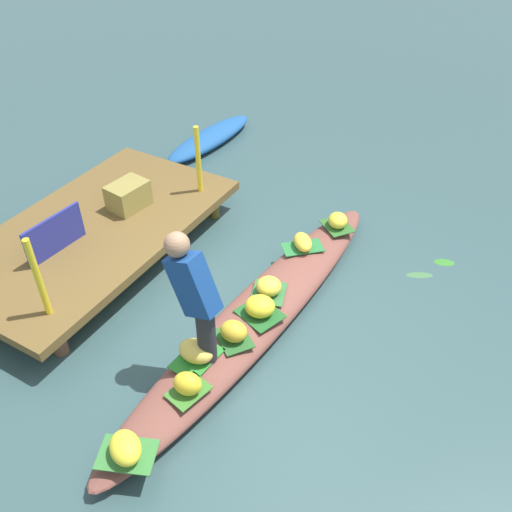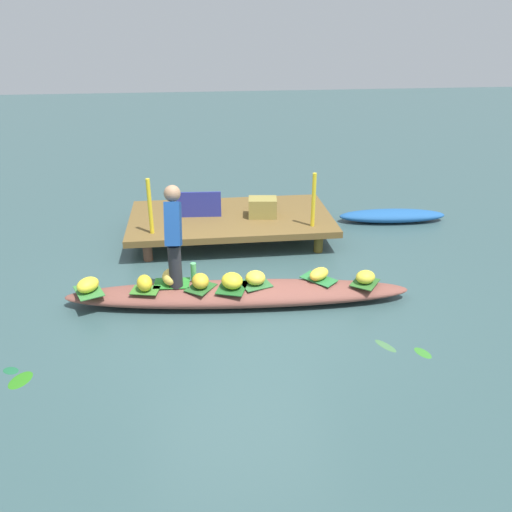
{
  "view_description": "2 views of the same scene",
  "coord_description": "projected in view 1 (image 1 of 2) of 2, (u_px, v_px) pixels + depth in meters",
  "views": [
    {
      "loc": [
        -3.23,
        -1.84,
        3.84
      ],
      "look_at": [
        0.35,
        0.22,
        0.53
      ],
      "focal_mm": 38.05,
      "sensor_mm": 36.0,
      "label": 1
    },
    {
      "loc": [
        -0.47,
        -5.73,
        3.29
      ],
      "look_at": [
        0.29,
        0.56,
        0.37
      ],
      "focal_mm": 36.71,
      "sensor_mm": 36.0,
      "label": 2
    }
  ],
  "objects": [
    {
      "name": "banana_bunch_3",
      "position": [
        338.0,
        220.0,
        6.11
      ],
      "size": [
        0.32,
        0.31,
        0.16
      ],
      "primitive_type": "ellipsoid",
      "rotation": [
        0.0,
        0.0,
        3.6
      ],
      "color": "yellow",
      "rests_on": "vendor_boat"
    },
    {
      "name": "banana_bunch_4",
      "position": [
        125.0,
        448.0,
        3.88
      ],
      "size": [
        0.35,
        0.37,
        0.17
      ],
      "primitive_type": "ellipsoid",
      "rotation": [
        0.0,
        0.0,
        4.15
      ],
      "color": "yellow",
      "rests_on": "vendor_boat"
    },
    {
      "name": "leaf_mat_7",
      "position": [
        260.0,
        314.0,
        5.06
      ],
      "size": [
        0.44,
        0.48,
        0.01
      ],
      "primitive_type": "cube",
      "rotation": [
        0.0,
        0.0,
        1.24
      ],
      "color": "#205D25",
      "rests_on": "vendor_boat"
    },
    {
      "name": "leaf_mat_0",
      "position": [
        269.0,
        293.0,
        5.29
      ],
      "size": [
        0.43,
        0.41,
        0.01
      ],
      "primitive_type": "cube",
      "rotation": [
        0.0,
        0.0,
        0.31
      ],
      "color": "#336F39",
      "rests_on": "vendor_boat"
    },
    {
      "name": "leaf_mat_5",
      "position": [
        234.0,
        338.0,
        4.82
      ],
      "size": [
        0.42,
        0.44,
        0.01
      ],
      "primitive_type": "cube",
      "rotation": [
        0.0,
        0.0,
        0.95
      ],
      "color": "#295F28",
      "rests_on": "vendor_boat"
    },
    {
      "name": "banana_bunch_2",
      "position": [
        303.0,
        242.0,
        5.81
      ],
      "size": [
        0.36,
        0.34,
        0.14
      ],
      "primitive_type": "ellipsoid",
      "rotation": [
        0.0,
        0.0,
        0.71
      ],
      "color": "yellow",
      "rests_on": "vendor_boat"
    },
    {
      "name": "water_bottle",
      "position": [
        208.0,
        326.0,
        4.78
      ],
      "size": [
        0.07,
        0.07,
        0.24
      ],
      "primitive_type": "cylinder",
      "color": "#56BE6C",
      "rests_on": "vendor_boat"
    },
    {
      "name": "banana_bunch_0",
      "position": [
        269.0,
        286.0,
        5.24
      ],
      "size": [
        0.27,
        0.27,
        0.17
      ],
      "primitive_type": "ellipsoid",
      "rotation": [
        0.0,
        0.0,
        4.81
      ],
      "color": "yellow",
      "rests_on": "vendor_boat"
    },
    {
      "name": "railing_post_west",
      "position": [
        38.0,
        278.0,
        4.63
      ],
      "size": [
        0.06,
        0.06,
        0.82
      ],
      "primitive_type": "cylinder",
      "color": "yellow",
      "rests_on": "dock_platform"
    },
    {
      "name": "drifting_plant_2",
      "position": [
        419.0,
        275.0,
        5.87
      ],
      "size": [
        0.23,
        0.3,
        0.01
      ],
      "primitive_type": "ellipsoid",
      "rotation": [
        0.0,
        0.0,
        2.08
      ],
      "color": "#427343",
      "rests_on": "ground"
    },
    {
      "name": "leaf_mat_6",
      "position": [
        197.0,
        358.0,
        4.64
      ],
      "size": [
        0.46,
        0.32,
        0.01
      ],
      "primitive_type": "cube",
      "rotation": [
        0.0,
        0.0,
        3.07
      ],
      "color": "#2B862D",
      "rests_on": "vendor_boat"
    },
    {
      "name": "leaf_mat_2",
      "position": [
        302.0,
        247.0,
        5.85
      ],
      "size": [
        0.47,
        0.48,
        0.01
      ],
      "primitive_type": "cube",
      "rotation": [
        0.0,
        0.0,
        2.32
      ],
      "color": "#2A773A",
      "rests_on": "vendor_boat"
    },
    {
      "name": "leaf_mat_4",
      "position": [
        127.0,
        454.0,
        3.94
      ],
      "size": [
        0.43,
        0.5,
        0.01
      ],
      "primitive_type": "cube",
      "rotation": [
        0.0,
        0.0,
        1.97
      ],
      "color": "#387E38",
      "rests_on": "vendor_boat"
    },
    {
      "name": "produce_crate",
      "position": [
        128.0,
        195.0,
        6.14
      ],
      "size": [
        0.48,
        0.37,
        0.3
      ],
      "primitive_type": "cube",
      "rotation": [
        0.0,
        0.0,
        -0.12
      ],
      "color": "olive",
      "rests_on": "dock_platform"
    },
    {
      "name": "market_banner",
      "position": [
        55.0,
        235.0,
        5.47
      ],
      "size": [
        0.7,
        0.07,
        0.41
      ],
      "primitive_type": "cube",
      "rotation": [
        0.0,
        0.0,
        -0.06
      ],
      "color": "navy",
      "rests_on": "dock_platform"
    },
    {
      "name": "vendor_boat",
      "position": [
        258.0,
        315.0,
        5.23
      ],
      "size": [
        4.33,
        0.92,
        0.24
      ],
      "primitive_type": "ellipsoid",
      "rotation": [
        0.0,
        0.0,
        -0.07
      ],
      "color": "brown",
      "rests_on": "ground"
    },
    {
      "name": "canal_water",
      "position": [
        258.0,
        324.0,
        5.3
      ],
      "size": [
        40.0,
        40.0,
        0.0
      ],
      "primitive_type": "plane",
      "color": "#355254",
      "rests_on": "ground"
    },
    {
      "name": "banana_bunch_5",
      "position": [
        234.0,
        331.0,
        4.76
      ],
      "size": [
        0.23,
        0.26,
        0.18
      ],
      "primitive_type": "ellipsoid",
      "rotation": [
        0.0,
        0.0,
        1.65
      ],
      "color": "gold",
      "rests_on": "vendor_boat"
    },
    {
      "name": "leaf_mat_1",
      "position": [
        189.0,
        391.0,
        4.37
      ],
      "size": [
        0.37,
        0.3,
        0.01
      ],
      "primitive_type": "cube",
      "rotation": [
        0.0,
        0.0,
        2.92
      ],
      "color": "#3E7E2C",
      "rests_on": "vendor_boat"
    },
    {
      "name": "vendor_person",
      "position": [
        195.0,
        294.0,
        4.26
      ],
      "size": [
        0.21,
        0.46,
        1.23
      ],
      "color": "#28282D",
      "rests_on": "vendor_boat"
    },
    {
      "name": "railing_post_east",
      "position": [
        198.0,
        160.0,
        6.26
      ],
      "size": [
        0.06,
        0.06,
        0.82
      ],
      "primitive_type": "cylinder",
      "color": "yellow",
      "rests_on": "dock_platform"
    },
    {
      "name": "moored_boat",
      "position": [
        210.0,
        138.0,
        8.19
      ],
      "size": [
        1.88,
        0.6,
        0.21
      ],
      "primitive_type": "ellipsoid",
      "rotation": [
        0.0,
        0.0,
        -0.08
      ],
      "color": "#21589E",
      "rests_on": "ground"
    },
    {
      "name": "banana_bunch_7",
      "position": [
        260.0,
        306.0,
        5.0
      ],
      "size": [
        0.34,
        0.35,
        0.19
      ],
      "primitive_type": "ellipsoid",
      "rotation": [
        0.0,
        0.0,
        5.09
      ],
      "color": "yellow",
      "rests_on": "vendor_boat"
    },
    {
      "name": "banana_bunch_6",
      "position": [
        196.0,
        351.0,
        4.58
      ],
      "size": [
        0.24,
        0.33,
        0.19
      ],
      "primitive_type": "ellipsoid",
      "rotation": [
        0.0,
        0.0,
        4.77
      ],
      "color": "#F3CF55",
      "rests_on": "vendor_boat"
    },
    {
      "name": "drifting_plant_3",
      "position": [
        444.0,
        262.0,
        6.04
      ],
      "size": [
        0.2,
        0.26,
        0.01
      ],
      "primitive_type": "ellipsoid",
      "rotation": [
        0.0,
        0.0,
        1.96
      ],
      "color": "#35802A",
      "rests_on": "ground"
    },
    {
      "name": "dock_platform",
      "position": [
        94.0,
        230.0,
        5.97
      ],
      "size": [
        3.2,
        1.8,
        0.38
      ],
      "color": "brown",
      "rests_on": "ground"
    },
    {
      "name": "leaf_mat_3",
      "position": [
        337.0,
        226.0,
        6.16
      ],
      "size": [
        0.44,
        0.45,
        0.01
      ],
      "primitive_type": "cube",
      "rotation": [
        0.0,
        0.0,
        0.92
      ],
      "color": "#2F6528",
      "rests_on": "vendor_boat"
    },
    {
      "name": "banana_bunch_1",
      "position": [
        188.0,
        384.0,
        4.31
      ],
      "size": [
        0.23,
        0.27,
        0.2
      ],
      "primitive_type": "ellipsoid",
      "rotation": [
        0.0,
        0.0,
        1.8
      ],
      "color": "yellow",
      "rests_on": "vendor_boat"
    }
  ]
}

